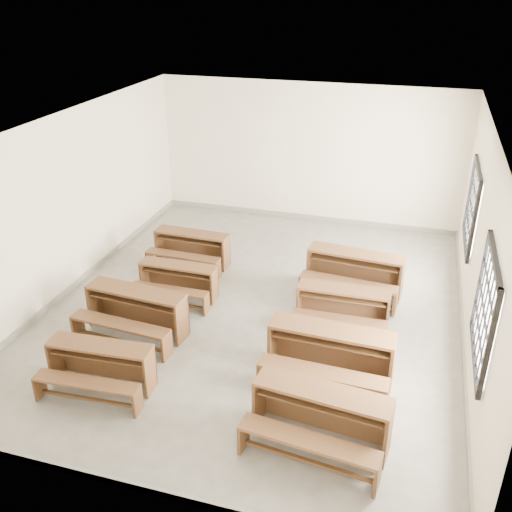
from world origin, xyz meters
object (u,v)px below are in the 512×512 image
(desk_set_4, at_px, (320,414))
(desk_set_6, at_px, (343,305))
(desk_set_0, at_px, (100,363))
(desk_set_3, at_px, (191,246))
(desk_set_5, at_px, (330,351))
(desk_set_2, at_px, (178,279))
(desk_set_7, at_px, (354,270))
(desk_set_1, at_px, (135,309))

(desk_set_4, relative_size, desk_set_6, 1.17)
(desk_set_0, xyz_separation_m, desk_set_3, (-0.22, 3.92, 0.00))
(desk_set_5, bearing_deg, desk_set_2, 155.51)
(desk_set_7, bearing_deg, desk_set_1, -139.15)
(desk_set_0, relative_size, desk_set_6, 1.00)
(desk_set_6, relative_size, desk_set_7, 0.85)
(desk_set_0, xyz_separation_m, desk_set_1, (-0.16, 1.39, 0.05))
(desk_set_0, height_order, desk_set_2, desk_set_0)
(desk_set_2, bearing_deg, desk_set_3, 101.81)
(desk_set_4, height_order, desk_set_6, desk_set_4)
(desk_set_3, bearing_deg, desk_set_2, -76.17)
(desk_set_6, distance_m, desk_set_7, 1.20)
(desk_set_4, bearing_deg, desk_set_0, -177.10)
(desk_set_0, relative_size, desk_set_3, 1.00)
(desk_set_6, bearing_deg, desk_set_0, -141.30)
(desk_set_7, bearing_deg, desk_set_2, -155.26)
(desk_set_1, height_order, desk_set_3, desk_set_1)
(desk_set_0, height_order, desk_set_5, desk_set_5)
(desk_set_1, bearing_deg, desk_set_3, 96.32)
(desk_set_5, xyz_separation_m, desk_set_6, (-0.03, 1.42, -0.07))
(desk_set_4, height_order, desk_set_7, desk_set_7)
(desk_set_3, bearing_deg, desk_set_7, -1.43)
(desk_set_5, bearing_deg, desk_set_3, 141.85)
(desk_set_6, bearing_deg, desk_set_3, 155.75)
(desk_set_1, relative_size, desk_set_2, 1.24)
(desk_set_5, height_order, desk_set_7, desk_set_5)
(desk_set_3, height_order, desk_set_5, desk_set_5)
(desk_set_4, distance_m, desk_set_6, 2.72)
(desk_set_0, relative_size, desk_set_4, 0.86)
(desk_set_4, bearing_deg, desk_set_5, 101.02)
(desk_set_1, bearing_deg, desk_set_0, -78.65)
(desk_set_0, distance_m, desk_set_6, 3.94)
(desk_set_7, bearing_deg, desk_set_5, -84.79)
(desk_set_3, distance_m, desk_set_7, 3.29)
(desk_set_0, bearing_deg, desk_set_4, -6.88)
(desk_set_3, bearing_deg, desk_set_6, -21.18)
(desk_set_1, xyz_separation_m, desk_set_4, (3.33, -1.59, 0.01))
(desk_set_2, xyz_separation_m, desk_set_6, (2.99, -0.12, 0.03))
(desk_set_0, distance_m, desk_set_2, 2.63)
(desk_set_0, height_order, desk_set_7, desk_set_7)
(desk_set_4, bearing_deg, desk_set_2, 144.37)
(desk_set_2, height_order, desk_set_7, desk_set_7)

